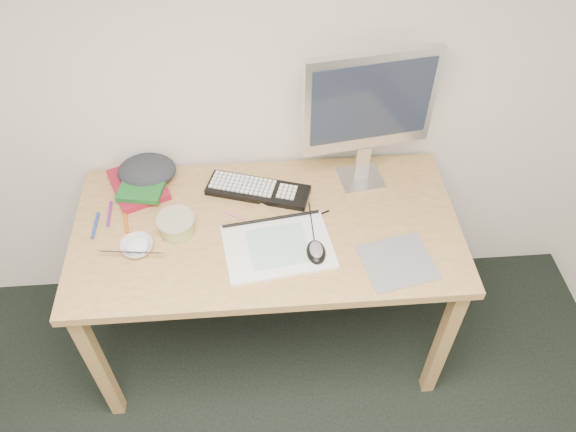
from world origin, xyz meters
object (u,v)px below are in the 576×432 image
at_px(monitor, 370,106).
at_px(rice_bowl, 137,247).
at_px(desk, 267,241).
at_px(keyboard, 258,190).
at_px(sketchpad, 278,247).

bearing_deg(monitor, rice_bowl, -168.75).
height_order(monitor, rice_bowl, monitor).
bearing_deg(rice_bowl, monitor, 19.89).
bearing_deg(desk, rice_bowl, -170.21).
relative_size(desk, keyboard, 3.59).
distance_m(desk, sketchpad, 0.14).
xyz_separation_m(monitor, rice_bowl, (-0.83, -0.30, -0.33)).
height_order(keyboard, monitor, monitor).
distance_m(sketchpad, keyboard, 0.29).
xyz_separation_m(sketchpad, monitor, (0.34, 0.33, 0.34)).
bearing_deg(keyboard, sketchpad, -60.62).
relative_size(keyboard, monitor, 0.70).
bearing_deg(sketchpad, monitor, 35.61).
bearing_deg(keyboard, monitor, 24.16).
relative_size(desk, rice_bowl, 12.45).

